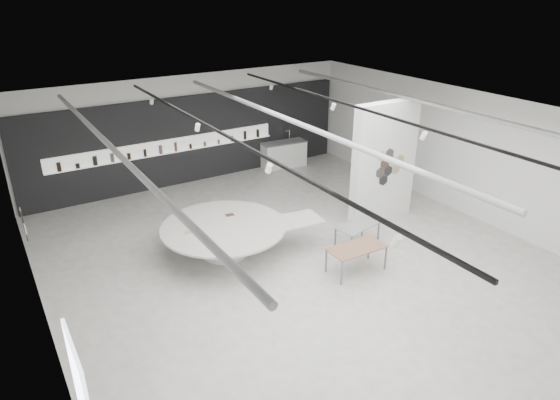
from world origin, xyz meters
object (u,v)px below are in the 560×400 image
partition_column (384,163)px  sample_table_wood (357,249)px  display_island (227,235)px  kitchen_counter (284,154)px  sample_table_stone (358,227)px

partition_column → sample_table_wood: partition_column is taller
display_island → kitchen_counter: bearing=52.5°
partition_column → kitchen_counter: size_ratio=1.99×
sample_table_stone → kitchen_counter: bearing=75.1°
display_island → sample_table_wood: (2.34, -2.48, 0.08)m
display_island → kitchen_counter: (4.93, 5.00, -0.05)m
display_island → kitchen_counter: 7.02m
display_island → sample_table_wood: bearing=-39.6°
display_island → sample_table_wood: size_ratio=3.01×
kitchen_counter → display_island: bearing=-129.3°
kitchen_counter → sample_table_stone: bearing=-99.6°
display_island → sample_table_wood: display_island is taller
display_island → kitchen_counter: kitchen_counter is taller
partition_column → kitchen_counter: (-0.00, 5.50, -1.30)m
sample_table_wood → sample_table_stone: (0.86, 0.99, -0.04)m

